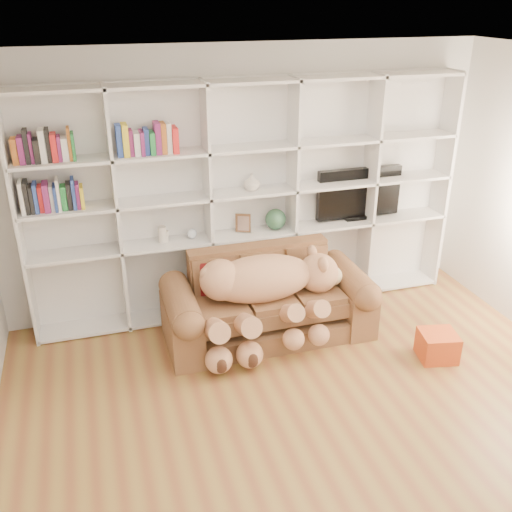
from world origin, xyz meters
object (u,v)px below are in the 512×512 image
object	(u,v)px
gift_box	(437,346)
tv	(359,194)
sofa	(267,305)
teddy_bear	(264,290)

from	to	relation	value
gift_box	tv	xyz separation A→B (m)	(-0.15, 1.51, 1.01)
sofa	gift_box	distance (m)	1.65
sofa	gift_box	size ratio (longest dim) A/B	6.08
teddy_bear	tv	world-z (taller)	tv
sofa	gift_box	bearing A→B (deg)	-32.11
teddy_bear	gift_box	xyz separation A→B (m)	(1.47, -0.70, -0.45)
tv	sofa	bearing A→B (deg)	-152.65
teddy_bear	tv	bearing A→B (deg)	34.66
tv	gift_box	bearing A→B (deg)	-84.45
sofa	tv	size ratio (longest dim) A/B	2.11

